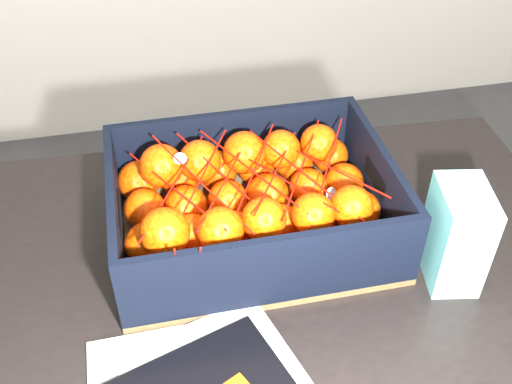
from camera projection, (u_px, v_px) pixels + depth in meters
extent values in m
cube|color=black|center=(209.00, 315.00, 0.87)|extent=(1.24, 0.86, 0.04)
cylinder|color=black|center=(420.00, 262.00, 1.46)|extent=(0.06, 0.06, 0.71)
cube|color=olive|center=(252.00, 230.00, 0.97)|extent=(0.42, 0.32, 0.01)
cube|color=black|center=(234.00, 145.00, 1.05)|extent=(0.42, 0.01, 0.13)
cube|color=black|center=(275.00, 274.00, 0.82)|extent=(0.42, 0.01, 0.13)
cube|color=black|center=(116.00, 221.00, 0.90)|extent=(0.01, 0.29, 0.13)
cube|color=black|center=(378.00, 183.00, 0.97)|extent=(0.01, 0.29, 0.13)
sphere|color=#FF4205|center=(153.00, 280.00, 0.84)|extent=(0.07, 0.07, 0.07)
sphere|color=#FF4205|center=(147.00, 245.00, 0.89)|extent=(0.07, 0.07, 0.07)
sphere|color=#FF4205|center=(145.00, 209.00, 0.95)|extent=(0.06, 0.06, 0.06)
sphere|color=#FF4205|center=(139.00, 181.00, 1.00)|extent=(0.07, 0.07, 0.07)
sphere|color=#FF4205|center=(196.00, 273.00, 0.85)|extent=(0.07, 0.07, 0.07)
sphere|color=#FF4205|center=(192.00, 237.00, 0.90)|extent=(0.07, 0.07, 0.07)
sphere|color=#FF4205|center=(186.00, 206.00, 0.96)|extent=(0.07, 0.07, 0.07)
sphere|color=#FF4205|center=(180.00, 177.00, 1.01)|extent=(0.06, 0.06, 0.06)
sphere|color=#FF4205|center=(243.00, 266.00, 0.86)|extent=(0.07, 0.07, 0.07)
sphere|color=#FF4205|center=(236.00, 232.00, 0.91)|extent=(0.06, 0.06, 0.06)
sphere|color=#FF4205|center=(228.00, 200.00, 0.97)|extent=(0.06, 0.06, 0.06)
sphere|color=#FF4205|center=(217.00, 170.00, 1.03)|extent=(0.07, 0.07, 0.07)
sphere|color=#FF4205|center=(290.00, 260.00, 0.87)|extent=(0.07, 0.07, 0.07)
sphere|color=#FF4205|center=(281.00, 225.00, 0.92)|extent=(0.07, 0.07, 0.07)
sphere|color=#FF4205|center=(268.00, 195.00, 0.98)|extent=(0.07, 0.07, 0.07)
sphere|color=#FF4205|center=(256.00, 166.00, 1.03)|extent=(0.07, 0.07, 0.07)
sphere|color=#FF4205|center=(336.00, 253.00, 0.88)|extent=(0.06, 0.06, 0.06)
sphere|color=#FF4205|center=(318.00, 218.00, 0.93)|extent=(0.07, 0.07, 0.07)
sphere|color=#FF4205|center=(308.00, 188.00, 0.99)|extent=(0.06, 0.06, 0.06)
sphere|color=#FF4205|center=(294.00, 162.00, 1.04)|extent=(0.07, 0.07, 0.07)
sphere|color=#FF4205|center=(377.00, 246.00, 0.89)|extent=(0.06, 0.06, 0.06)
sphere|color=#FF4205|center=(360.00, 211.00, 0.95)|extent=(0.06, 0.06, 0.06)
sphere|color=#FF4205|center=(344.00, 182.00, 1.00)|extent=(0.06, 0.06, 0.06)
sphere|color=#FF4205|center=(330.00, 155.00, 1.06)|extent=(0.06, 0.06, 0.06)
sphere|color=#FF4205|center=(165.00, 232.00, 0.83)|extent=(0.07, 0.07, 0.07)
sphere|color=#FF4205|center=(161.00, 166.00, 0.95)|extent=(0.07, 0.07, 0.07)
sphere|color=#FF4205|center=(221.00, 230.00, 0.84)|extent=(0.07, 0.07, 0.07)
sphere|color=#FF4205|center=(200.00, 161.00, 0.96)|extent=(0.07, 0.07, 0.07)
sphere|color=#FF4205|center=(264.00, 219.00, 0.85)|extent=(0.06, 0.06, 0.06)
sphere|color=#FF4205|center=(244.00, 153.00, 0.98)|extent=(0.07, 0.07, 0.07)
sphere|color=#FF4205|center=(313.00, 214.00, 0.86)|extent=(0.06, 0.06, 0.06)
sphere|color=#FF4205|center=(281.00, 149.00, 0.98)|extent=(0.06, 0.06, 0.06)
sphere|color=#FF4205|center=(352.00, 207.00, 0.88)|extent=(0.06, 0.06, 0.06)
sphere|color=#FF4205|center=(319.00, 143.00, 1.00)|extent=(0.06, 0.06, 0.06)
cylinder|color=#B80F06|center=(174.00, 189.00, 0.88)|extent=(0.12, 0.22, 0.02)
cylinder|color=#B80F06|center=(200.00, 182.00, 0.88)|extent=(0.12, 0.22, 0.03)
cylinder|color=#B80F06|center=(225.00, 177.00, 0.90)|extent=(0.12, 0.22, 0.03)
cylinder|color=#B80F06|center=(250.00, 170.00, 0.90)|extent=(0.12, 0.22, 0.01)
cylinder|color=#B80F06|center=(278.00, 177.00, 0.90)|extent=(0.12, 0.22, 0.03)
cylinder|color=#B80F06|center=(303.00, 173.00, 0.91)|extent=(0.12, 0.22, 0.03)
cylinder|color=#B80F06|center=(326.00, 166.00, 0.92)|extent=(0.12, 0.22, 0.04)
cylinder|color=#B80F06|center=(173.00, 185.00, 0.88)|extent=(0.12, 0.22, 0.01)
cylinder|color=#B80F06|center=(200.00, 181.00, 0.89)|extent=(0.12, 0.22, 0.02)
cylinder|color=#B80F06|center=(226.00, 178.00, 0.89)|extent=(0.12, 0.22, 0.01)
cylinder|color=#B80F06|center=(252.00, 177.00, 0.90)|extent=(0.12, 0.22, 0.03)
cylinder|color=#B80F06|center=(277.00, 170.00, 0.90)|extent=(0.12, 0.22, 0.03)
cylinder|color=#B80F06|center=(302.00, 166.00, 0.91)|extent=(0.12, 0.22, 0.01)
cylinder|color=#B80F06|center=(327.00, 168.00, 0.92)|extent=(0.12, 0.22, 0.02)
cylinder|color=#B80F06|center=(176.00, 264.00, 0.78)|extent=(0.00, 0.03, 0.09)
cylinder|color=#B80F06|center=(199.00, 261.00, 0.79)|extent=(0.01, 0.04, 0.08)
cube|color=white|center=(456.00, 235.00, 0.86)|extent=(0.09, 0.11, 0.16)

